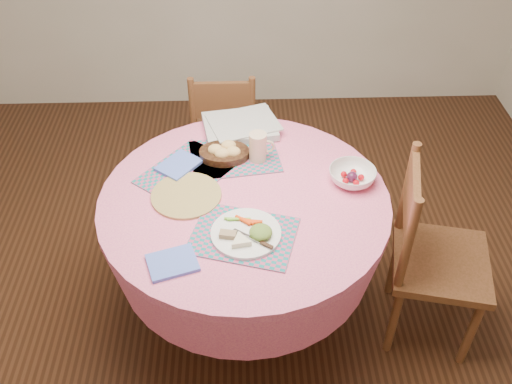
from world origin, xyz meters
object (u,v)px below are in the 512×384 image
(dining_table, at_px, (245,230))
(chair_right, at_px, (430,254))
(fruit_bowl, at_px, (352,176))
(dinner_plate, at_px, (248,233))
(chair_back, at_px, (224,129))
(wicker_trivet, at_px, (186,195))
(bread_bowl, at_px, (224,152))
(latte_mug, at_px, (258,147))

(dining_table, xyz_separation_m, chair_right, (0.82, -0.11, -0.06))
(fruit_bowl, bearing_deg, dinner_plate, -145.02)
(dining_table, bearing_deg, chair_back, 96.25)
(chair_back, xyz_separation_m, fruit_bowl, (0.58, -0.86, 0.34))
(dining_table, distance_m, chair_back, 0.97)
(wicker_trivet, xyz_separation_m, dinner_plate, (0.26, -0.25, 0.02))
(bread_bowl, bearing_deg, dinner_plate, -79.48)
(chair_right, relative_size, fruit_bowl, 3.51)
(latte_mug, distance_m, fruit_bowl, 0.44)
(dining_table, height_order, fruit_bowl, fruit_bowl)
(wicker_trivet, bearing_deg, latte_mug, 37.71)
(dining_table, xyz_separation_m, dinner_plate, (0.01, -0.23, 0.22))
(fruit_bowl, bearing_deg, bread_bowl, 161.23)
(dinner_plate, bearing_deg, latte_mug, 83.11)
(wicker_trivet, height_order, latte_mug, latte_mug)
(chair_back, height_order, fruit_bowl, chair_back)
(dining_table, height_order, chair_right, chair_right)
(dinner_plate, height_order, latte_mug, latte_mug)
(bread_bowl, height_order, fruit_bowl, bread_bowl)
(dining_table, height_order, wicker_trivet, wicker_trivet)
(dining_table, relative_size, dinner_plate, 4.46)
(dinner_plate, bearing_deg, bread_bowl, 100.52)
(chair_back, bearing_deg, wicker_trivet, 81.61)
(chair_right, bearing_deg, latte_mug, 76.62)
(dining_table, relative_size, chair_back, 1.46)
(wicker_trivet, bearing_deg, chair_back, 81.45)
(chair_right, xyz_separation_m, bread_bowl, (-0.90, 0.39, 0.29))
(dinner_plate, bearing_deg, fruit_bowl, 34.98)
(wicker_trivet, height_order, fruit_bowl, fruit_bowl)
(chair_right, bearing_deg, chair_back, 53.86)
(bread_bowl, bearing_deg, chair_right, -23.40)
(dining_table, bearing_deg, latte_mug, 75.05)
(dining_table, height_order, chair_back, chair_back)
(chair_back, relative_size, fruit_bowl, 3.16)
(dining_table, distance_m, dinner_plate, 0.32)
(chair_right, relative_size, bread_bowl, 4.11)
(chair_back, bearing_deg, dinner_plate, 95.68)
(chair_right, height_order, dinner_plate, chair_right)
(dinner_plate, bearing_deg, chair_right, 8.52)
(dining_table, xyz_separation_m, bread_bowl, (-0.09, 0.28, 0.23))
(dining_table, height_order, bread_bowl, bread_bowl)
(dining_table, bearing_deg, chair_right, -7.71)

